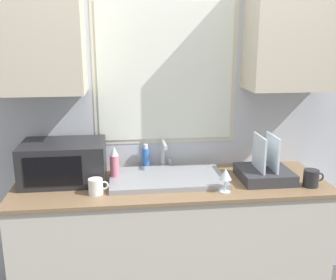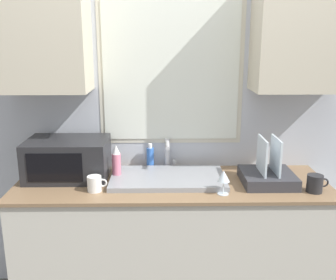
{
  "view_description": "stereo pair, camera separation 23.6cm",
  "coord_description": "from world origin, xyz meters",
  "px_view_note": "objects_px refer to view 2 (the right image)",
  "views": [
    {
      "loc": [
        -0.3,
        -1.99,
        1.78
      ],
      "look_at": [
        -0.03,
        0.28,
        1.17
      ],
      "focal_mm": 42.0,
      "sensor_mm": 36.0,
      "label": 1
    },
    {
      "loc": [
        -0.06,
        -2.01,
        1.78
      ],
      "look_at": [
        -0.03,
        0.28,
        1.17
      ],
      "focal_mm": 42.0,
      "sensor_mm": 36.0,
      "label": 2
    }
  ],
  "objects_px": {
    "mug_near_sink": "(95,184)",
    "microwave": "(68,159)",
    "soap_bottle": "(150,157)",
    "dish_rack": "(268,175)",
    "faucet": "(168,152)",
    "wine_glass": "(224,177)",
    "spray_bottle": "(116,163)"
  },
  "relations": [
    {
      "from": "mug_near_sink",
      "to": "microwave",
      "type": "bearing_deg",
      "value": 130.91
    },
    {
      "from": "faucet",
      "to": "spray_bottle",
      "type": "distance_m",
      "value": 0.37
    },
    {
      "from": "microwave",
      "to": "soap_bottle",
      "type": "xyz_separation_m",
      "value": [
        0.52,
        0.17,
        -0.05
      ]
    },
    {
      "from": "spray_bottle",
      "to": "wine_glass",
      "type": "height_order",
      "value": "spray_bottle"
    },
    {
      "from": "faucet",
      "to": "microwave",
      "type": "height_order",
      "value": "microwave"
    },
    {
      "from": "faucet",
      "to": "soap_bottle",
      "type": "distance_m",
      "value": 0.14
    },
    {
      "from": "spray_bottle",
      "to": "soap_bottle",
      "type": "bearing_deg",
      "value": 44.07
    },
    {
      "from": "wine_glass",
      "to": "soap_bottle",
      "type": "bearing_deg",
      "value": 132.87
    },
    {
      "from": "faucet",
      "to": "spray_bottle",
      "type": "bearing_deg",
      "value": -152.3
    },
    {
      "from": "soap_bottle",
      "to": "wine_glass",
      "type": "distance_m",
      "value": 0.64
    },
    {
      "from": "spray_bottle",
      "to": "wine_glass",
      "type": "distance_m",
      "value": 0.7
    },
    {
      "from": "soap_bottle",
      "to": "wine_glass",
      "type": "bearing_deg",
      "value": -47.13
    },
    {
      "from": "dish_rack",
      "to": "mug_near_sink",
      "type": "distance_m",
      "value": 1.06
    },
    {
      "from": "faucet",
      "to": "soap_bottle",
      "type": "bearing_deg",
      "value": 167.01
    },
    {
      "from": "wine_glass",
      "to": "dish_rack",
      "type": "bearing_deg",
      "value": 29.67
    },
    {
      "from": "soap_bottle",
      "to": "spray_bottle",
      "type": "bearing_deg",
      "value": -135.93
    },
    {
      "from": "microwave",
      "to": "mug_near_sink",
      "type": "bearing_deg",
      "value": -49.09
    },
    {
      "from": "faucet",
      "to": "microwave",
      "type": "distance_m",
      "value": 0.66
    },
    {
      "from": "soap_bottle",
      "to": "mug_near_sink",
      "type": "distance_m",
      "value": 0.52
    },
    {
      "from": "dish_rack",
      "to": "wine_glass",
      "type": "bearing_deg",
      "value": -150.33
    },
    {
      "from": "microwave",
      "to": "wine_glass",
      "type": "relative_size",
      "value": 3.55
    },
    {
      "from": "dish_rack",
      "to": "spray_bottle",
      "type": "bearing_deg",
      "value": 174.34
    },
    {
      "from": "dish_rack",
      "to": "wine_glass",
      "type": "height_order",
      "value": "dish_rack"
    },
    {
      "from": "microwave",
      "to": "dish_rack",
      "type": "xyz_separation_m",
      "value": [
        1.26,
        -0.13,
        -0.07
      ]
    },
    {
      "from": "wine_glass",
      "to": "spray_bottle",
      "type": "bearing_deg",
      "value": 157.56
    },
    {
      "from": "spray_bottle",
      "to": "mug_near_sink",
      "type": "xyz_separation_m",
      "value": [
        -0.11,
        -0.21,
        -0.06
      ]
    },
    {
      "from": "microwave",
      "to": "wine_glass",
      "type": "bearing_deg",
      "value": -17.32
    },
    {
      "from": "faucet",
      "to": "soap_bottle",
      "type": "xyz_separation_m",
      "value": [
        -0.12,
        0.03,
        -0.05
      ]
    },
    {
      "from": "faucet",
      "to": "soap_bottle",
      "type": "relative_size",
      "value": 1.18
    },
    {
      "from": "soap_bottle",
      "to": "mug_near_sink",
      "type": "height_order",
      "value": "soap_bottle"
    },
    {
      "from": "spray_bottle",
      "to": "wine_glass",
      "type": "relative_size",
      "value": 1.56
    },
    {
      "from": "faucet",
      "to": "dish_rack",
      "type": "distance_m",
      "value": 0.67
    }
  ]
}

